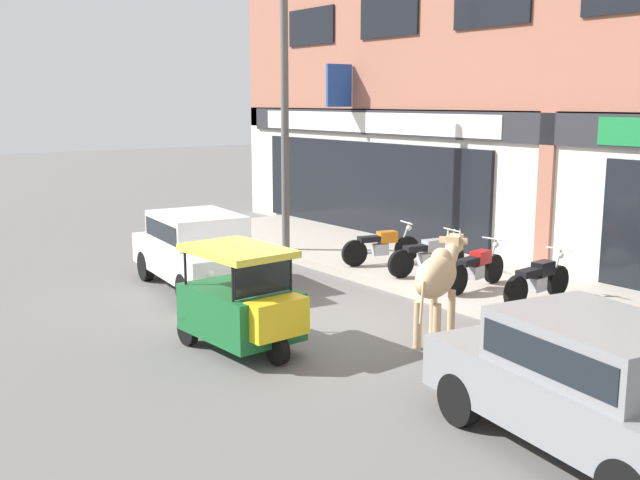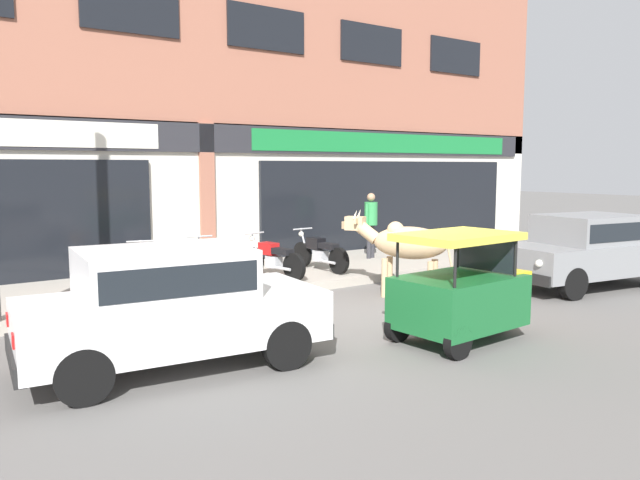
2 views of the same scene
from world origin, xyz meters
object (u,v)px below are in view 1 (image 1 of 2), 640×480
(motorcycle_3, at_px, (538,280))
(car_0, at_px, (198,247))
(car_1, at_px, (591,379))
(auto_rickshaw, at_px, (243,306))
(utility_pole, at_px, (285,120))
(motorcycle_1, at_px, (427,256))
(motorcycle_0, at_px, (381,246))
(motorcycle_2, at_px, (476,268))
(cow, at_px, (438,276))

(motorcycle_3, bearing_deg, car_0, -141.90)
(car_0, distance_m, car_1, 8.71)
(car_1, height_order, auto_rickshaw, auto_rickshaw)
(utility_pole, bearing_deg, motorcycle_1, 12.39)
(car_0, relative_size, motorcycle_0, 2.10)
(car_0, height_order, motorcycle_2, car_0)
(motorcycle_0, bearing_deg, cow, -30.84)
(cow, bearing_deg, utility_pole, 165.80)
(car_1, xyz_separation_m, motorcycle_0, (-7.64, 3.86, -0.26))
(cow, height_order, utility_pole, utility_pole)
(car_1, height_order, motorcycle_0, car_1)
(auto_rickshaw, bearing_deg, motorcycle_3, 76.29)
(motorcycle_0, xyz_separation_m, motorcycle_1, (1.29, 0.09, 0.00))
(motorcycle_0, relative_size, motorcycle_2, 0.99)
(motorcycle_2, height_order, utility_pole, utility_pole)
(motorcycle_0, height_order, motorcycle_3, same)
(car_0, relative_size, motorcycle_1, 2.07)
(car_1, distance_m, utility_pole, 10.90)
(motorcycle_1, distance_m, motorcycle_2, 1.38)
(motorcycle_0, distance_m, motorcycle_2, 2.67)
(car_0, xyz_separation_m, motorcycle_3, (5.01, 3.93, -0.26))
(motorcycle_0, relative_size, motorcycle_3, 0.98)
(motorcycle_1, bearing_deg, motorcycle_2, -3.99)
(motorcycle_1, xyz_separation_m, motorcycle_2, (1.38, -0.10, 0.00))
(cow, distance_m, motorcycle_3, 2.60)
(motorcycle_1, xyz_separation_m, utility_pole, (-3.83, -0.84, 2.62))
(cow, xyz_separation_m, motorcycle_3, (-0.10, 2.55, -0.45))
(car_0, xyz_separation_m, motorcycle_2, (3.74, 3.78, -0.26))
(motorcycle_3, bearing_deg, motorcycle_0, -177.99)
(cow, bearing_deg, motorcycle_3, 92.26)
(motorcycle_1, bearing_deg, car_0, -121.27)
(car_0, bearing_deg, car_1, -0.45)
(motorcycle_2, bearing_deg, motorcycle_3, 6.49)
(motorcycle_0, bearing_deg, car_1, -26.77)
(cow, relative_size, motorcycle_3, 1.07)
(car_0, xyz_separation_m, car_1, (8.71, -0.07, 0.00))
(motorcycle_0, bearing_deg, motorcycle_1, 4.00)
(motorcycle_2, bearing_deg, motorcycle_0, 179.87)
(auto_rickshaw, relative_size, motorcycle_2, 1.12)
(motorcycle_2, height_order, motorcycle_3, same)
(car_1, height_order, motorcycle_3, car_1)
(motorcycle_1, bearing_deg, motorcycle_3, 1.04)
(car_1, bearing_deg, utility_pole, 163.03)
(motorcycle_0, bearing_deg, motorcycle_2, -0.13)
(cow, xyz_separation_m, motorcycle_2, (-1.37, 2.41, -0.45))
(cow, distance_m, utility_pole, 7.13)
(cow, distance_m, motorcycle_1, 3.75)
(car_0, height_order, utility_pole, utility_pole)
(car_1, distance_m, auto_rickshaw, 5.09)
(auto_rickshaw, bearing_deg, motorcycle_1, 105.32)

